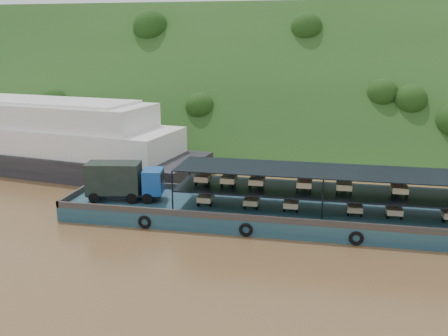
# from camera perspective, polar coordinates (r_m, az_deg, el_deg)

# --- Properties ---
(ground) EXTENTS (160.00, 160.00, 0.00)m
(ground) POSITION_cam_1_polar(r_m,az_deg,el_deg) (42.28, 1.83, -5.34)
(ground) COLOR brown
(ground) RESTS_ON ground
(hillside) EXTENTS (140.00, 39.60, 39.60)m
(hillside) POSITION_cam_1_polar(r_m,az_deg,el_deg) (76.85, 6.51, 3.64)
(hillside) COLOR #163513
(hillside) RESTS_ON ground
(cargo_barge) EXTENTS (35.00, 7.18, 4.54)m
(cargo_barge) POSITION_cam_1_polar(r_m,az_deg,el_deg) (40.43, 4.90, -4.66)
(cargo_barge) COLOR #16334E
(cargo_barge) RESTS_ON ground
(passenger_ferry) EXTENTS (40.01, 15.84, 7.89)m
(passenger_ferry) POSITION_cam_1_polar(r_m,az_deg,el_deg) (60.65, -20.41, 3.20)
(passenger_ferry) COLOR black
(passenger_ferry) RESTS_ON ground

